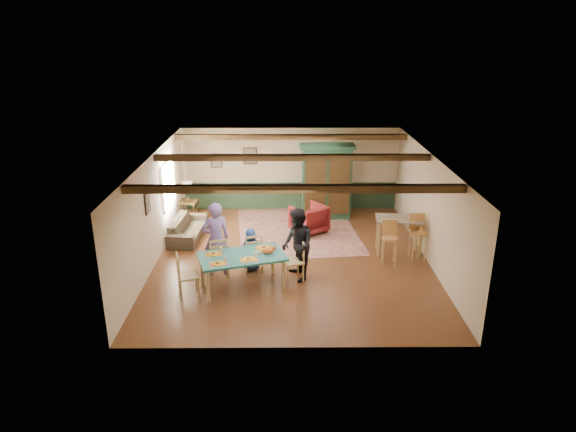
{
  "coord_description": "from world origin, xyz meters",
  "views": [
    {
      "loc": [
        -0.2,
        -12.23,
        5.64
      ],
      "look_at": [
        -0.11,
        0.09,
        1.15
      ],
      "focal_mm": 32.0,
      "sensor_mm": 36.0,
      "label": 1
    }
  ],
  "objects_px": {
    "dining_chair_end_right": "(293,260)",
    "person_child": "(251,249)",
    "dining_chair_far_left": "(217,256)",
    "dining_chair_far_right": "(252,252)",
    "counter_table": "(398,236)",
    "person_man": "(216,239)",
    "person_woman": "(297,245)",
    "dining_table": "(242,271)",
    "bar_stool_right": "(418,238)",
    "sofa": "(188,228)",
    "dining_chair_end_left": "(188,275)",
    "armoire": "(326,182)",
    "table_lamp": "(188,192)",
    "cat": "(268,250)",
    "bar_stool_left": "(389,243)",
    "end_table": "(189,211)",
    "armchair": "(309,219)"
  },
  "relations": [
    {
      "from": "armoire",
      "to": "armchair",
      "type": "xyz_separation_m",
      "value": [
        -0.6,
        -1.28,
        -0.76
      ]
    },
    {
      "from": "dining_chair_far_right",
      "to": "cat",
      "type": "relative_size",
      "value": 2.64
    },
    {
      "from": "armoire",
      "to": "person_child",
      "type": "bearing_deg",
      "value": -121.27
    },
    {
      "from": "dining_chair_end_left",
      "to": "counter_table",
      "type": "distance_m",
      "value": 5.63
    },
    {
      "from": "armchair",
      "to": "dining_chair_end_right",
      "type": "bearing_deg",
      "value": 44.98
    },
    {
      "from": "person_woman",
      "to": "end_table",
      "type": "height_order",
      "value": "person_woman"
    },
    {
      "from": "person_woman",
      "to": "counter_table",
      "type": "relative_size",
      "value": 1.46
    },
    {
      "from": "cat",
      "to": "armchair",
      "type": "relative_size",
      "value": 0.42
    },
    {
      "from": "armchair",
      "to": "dining_chair_far_right",
      "type": "bearing_deg",
      "value": 24.11
    },
    {
      "from": "cat",
      "to": "sofa",
      "type": "height_order",
      "value": "cat"
    },
    {
      "from": "dining_table",
      "to": "counter_table",
      "type": "bearing_deg",
      "value": 25.21
    },
    {
      "from": "person_woman",
      "to": "sofa",
      "type": "distance_m",
      "value": 4.12
    },
    {
      "from": "dining_chair_far_left",
      "to": "person_man",
      "type": "bearing_deg",
      "value": -90.0
    },
    {
      "from": "dining_chair_far_right",
      "to": "table_lamp",
      "type": "height_order",
      "value": "table_lamp"
    },
    {
      "from": "dining_chair_far_left",
      "to": "dining_chair_far_right",
      "type": "bearing_deg",
      "value": -180.0
    },
    {
      "from": "dining_table",
      "to": "bar_stool_left",
      "type": "height_order",
      "value": "bar_stool_left"
    },
    {
      "from": "cat",
      "to": "armchair",
      "type": "xyz_separation_m",
      "value": [
        1.1,
        3.37,
        -0.48
      ]
    },
    {
      "from": "person_child",
      "to": "counter_table",
      "type": "relative_size",
      "value": 0.89
    },
    {
      "from": "armchair",
      "to": "dining_chair_far_left",
      "type": "bearing_deg",
      "value": 15.13
    },
    {
      "from": "dining_table",
      "to": "counter_table",
      "type": "height_order",
      "value": "counter_table"
    },
    {
      "from": "end_table",
      "to": "person_man",
      "type": "bearing_deg",
      "value": -70.36
    },
    {
      "from": "dining_chair_far_right",
      "to": "sofa",
      "type": "distance_m",
      "value": 2.97
    },
    {
      "from": "person_child",
      "to": "table_lamp",
      "type": "bearing_deg",
      "value": -75.73
    },
    {
      "from": "dining_table",
      "to": "dining_chair_end_left",
      "type": "xyz_separation_m",
      "value": [
        -1.17,
        -0.37,
        0.11
      ]
    },
    {
      "from": "dining_chair_far_left",
      "to": "person_man",
      "type": "xyz_separation_m",
      "value": [
        -0.03,
        0.08,
        0.41
      ]
    },
    {
      "from": "dining_table",
      "to": "table_lamp",
      "type": "bearing_deg",
      "value": 114.35
    },
    {
      "from": "person_man",
      "to": "armchair",
      "type": "bearing_deg",
      "value": -148.07
    },
    {
      "from": "person_child",
      "to": "bar_stool_right",
      "type": "distance_m",
      "value": 4.29
    },
    {
      "from": "cat",
      "to": "armoire",
      "type": "distance_m",
      "value": 4.95
    },
    {
      "from": "bar_stool_right",
      "to": "counter_table",
      "type": "bearing_deg",
      "value": 133.3
    },
    {
      "from": "dining_table",
      "to": "cat",
      "type": "height_order",
      "value": "cat"
    },
    {
      "from": "person_man",
      "to": "end_table",
      "type": "relative_size",
      "value": 2.81
    },
    {
      "from": "dining_table",
      "to": "cat",
      "type": "distance_m",
      "value": 0.78
    },
    {
      "from": "dining_chair_end_right",
      "to": "person_child",
      "type": "height_order",
      "value": "person_child"
    },
    {
      "from": "dining_chair_far_right",
      "to": "end_table",
      "type": "distance_m",
      "value": 4.15
    },
    {
      "from": "dining_chair_far_left",
      "to": "dining_chair_end_right",
      "type": "relative_size",
      "value": 1.0
    },
    {
      "from": "dining_chair_end_left",
      "to": "counter_table",
      "type": "relative_size",
      "value": 0.84
    },
    {
      "from": "dining_chair_far_left",
      "to": "dining_chair_far_right",
      "type": "relative_size",
      "value": 1.0
    },
    {
      "from": "person_woman",
      "to": "cat",
      "type": "height_order",
      "value": "person_woman"
    },
    {
      "from": "person_man",
      "to": "person_child",
      "type": "bearing_deg",
      "value": -180.0
    },
    {
      "from": "person_woman",
      "to": "table_lamp",
      "type": "relative_size",
      "value": 2.94
    },
    {
      "from": "cat",
      "to": "dining_chair_far_right",
      "type": "bearing_deg",
      "value": 100.37
    },
    {
      "from": "dining_table",
      "to": "counter_table",
      "type": "relative_size",
      "value": 1.59
    },
    {
      "from": "counter_table",
      "to": "bar_stool_right",
      "type": "distance_m",
      "value": 0.58
    },
    {
      "from": "dining_chair_far_left",
      "to": "bar_stool_left",
      "type": "distance_m",
      "value": 4.32
    },
    {
      "from": "cat",
      "to": "end_table",
      "type": "distance_m",
      "value": 5.07
    },
    {
      "from": "bar_stool_right",
      "to": "person_child",
      "type": "bearing_deg",
      "value": -177.22
    },
    {
      "from": "dining_table",
      "to": "person_man",
      "type": "height_order",
      "value": "person_man"
    },
    {
      "from": "armoire",
      "to": "cat",
      "type": "bearing_deg",
      "value": -111.79
    },
    {
      "from": "end_table",
      "to": "bar_stool_left",
      "type": "bearing_deg",
      "value": -29.26
    }
  ]
}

